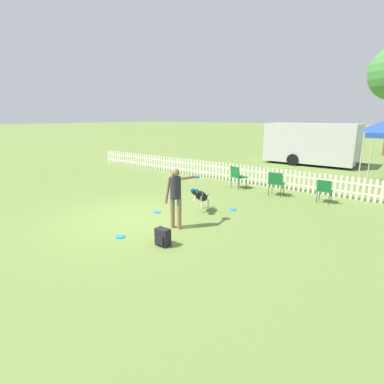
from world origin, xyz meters
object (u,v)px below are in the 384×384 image
at_px(handler_person, 176,191).
at_px(folding_chair_blue_left, 276,182).
at_px(frisbee_midfield, 120,237).
at_px(frisbee_near_dog, 233,209).
at_px(equipment_trailer, 311,143).
at_px(leaping_dog, 201,196).
at_px(folding_chair_green_right, 324,189).
at_px(backpack_on_grass, 163,237).
at_px(frisbee_near_handler, 157,212).
at_px(folding_chair_center, 237,175).

bearing_deg(handler_person, folding_chair_blue_left, 69.38).
relative_size(frisbee_midfield, folding_chair_blue_left, 0.26).
distance_m(frisbee_near_dog, equipment_trailer, 11.06).
xyz_separation_m(leaping_dog, folding_chair_green_right, (2.68, 3.33, -0.02)).
xyz_separation_m(leaping_dog, equipment_trailer, (-0.37, 11.70, 0.79)).
height_order(handler_person, backpack_on_grass, handler_person).
bearing_deg(frisbee_near_handler, leaping_dog, 41.89).
bearing_deg(backpack_on_grass, frisbee_near_handler, 137.81).
height_order(handler_person, folding_chair_center, handler_person).
height_order(frisbee_near_handler, folding_chair_blue_left, folding_chair_blue_left).
bearing_deg(leaping_dog, handler_person, 90.26).
xyz_separation_m(frisbee_near_dog, folding_chair_center, (-1.35, 2.62, 0.53)).
distance_m(handler_person, frisbee_near_dog, 2.47).
bearing_deg(folding_chair_center, folding_chair_green_right, -162.17).
height_order(frisbee_near_dog, backpack_on_grass, backpack_on_grass).
relative_size(handler_person, frisbee_near_dog, 7.00).
xyz_separation_m(folding_chair_center, folding_chair_green_right, (3.35, -0.06, -0.07)).
bearing_deg(folding_chair_center, frisbee_midfield, 111.85).
height_order(leaping_dog, frisbee_midfield, leaping_dog).
bearing_deg(frisbee_near_handler, folding_chair_center, 85.71).
xyz_separation_m(backpack_on_grass, equipment_trailer, (-1.17, 14.22, 1.09)).
bearing_deg(equipment_trailer, leaping_dog, -88.48).
distance_m(handler_person, frisbee_near_handler, 1.74).
relative_size(frisbee_near_handler, folding_chair_center, 0.25).
bearing_deg(leaping_dog, frisbee_near_handler, 29.87).
bearing_deg(folding_chair_center, equipment_trailer, -73.31).
relative_size(handler_person, folding_chair_green_right, 1.98).
distance_m(frisbee_near_dog, frisbee_midfield, 3.72).
distance_m(frisbee_near_handler, frisbee_midfield, 2.02).
xyz_separation_m(frisbee_midfield, folding_chair_blue_left, (1.38, 6.03, 0.52)).
relative_size(handler_person, backpack_on_grass, 3.95).
bearing_deg(folding_chair_blue_left, frisbee_midfield, 69.80).
bearing_deg(handler_person, frisbee_midfield, -128.63).
distance_m(handler_person, frisbee_midfield, 1.77).
xyz_separation_m(frisbee_near_dog, equipment_trailer, (-1.04, 10.93, 1.27)).
distance_m(folding_chair_blue_left, equipment_trailer, 8.63).
distance_m(leaping_dog, frisbee_near_dog, 1.13).
distance_m(folding_chair_green_right, equipment_trailer, 8.94).
height_order(leaping_dog, frisbee_near_dog, leaping_dog).
distance_m(leaping_dog, folding_chair_center, 3.45).
bearing_deg(handler_person, frisbee_near_dog, 68.97).
distance_m(backpack_on_grass, equipment_trailer, 14.31).
distance_m(frisbee_near_handler, folding_chair_center, 4.32).
relative_size(backpack_on_grass, folding_chair_center, 0.44).
xyz_separation_m(frisbee_near_dog, folding_chair_blue_left, (0.35, 2.45, 0.52)).
distance_m(frisbee_near_handler, equipment_trailer, 12.67).
bearing_deg(folding_chair_green_right, backpack_on_grass, 69.11).
height_order(handler_person, frisbee_midfield, handler_person).
relative_size(handler_person, frisbee_midfield, 7.00).
xyz_separation_m(frisbee_midfield, equipment_trailer, (-0.02, 14.50, 1.27)).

